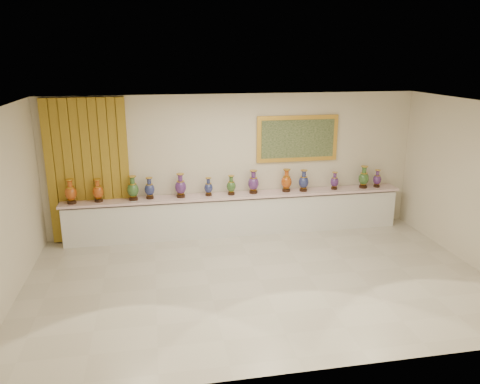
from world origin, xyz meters
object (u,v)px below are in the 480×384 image
object	(u,v)px
vase_0	(71,193)
vase_1	(98,192)
vase_2	(133,189)
counter	(237,214)

from	to	relation	value
vase_0	vase_1	xyz separation A→B (m)	(0.52, 0.04, -0.01)
vase_1	vase_2	bearing A→B (deg)	-2.06
counter	vase_0	xyz separation A→B (m)	(-3.37, -0.06, 0.69)
counter	vase_0	size ratio (longest dim) A/B	14.37
vase_0	vase_2	size ratio (longest dim) A/B	0.99
vase_0	vase_2	bearing A→B (deg)	0.54
vase_0	vase_2	distance (m)	1.21
vase_2	counter	bearing A→B (deg)	1.22
vase_0	vase_1	bearing A→B (deg)	3.99
counter	vase_2	size ratio (longest dim) A/B	14.25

